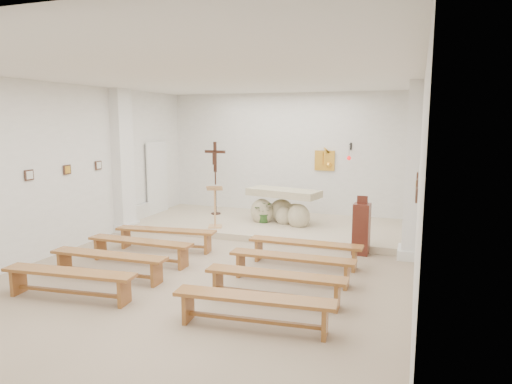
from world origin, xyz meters
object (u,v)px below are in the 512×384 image
at_px(bench_left_front, 166,234).
at_px(bench_right_second, 292,262).
at_px(donation_pedestal, 361,229).
at_px(altar, 283,209).
at_px(lectern, 215,206).
at_px(bench_right_fourth, 254,304).
at_px(crucifix_stand, 215,173).
at_px(bench_left_third, 109,260).
at_px(bench_left_second, 140,246).
at_px(bench_right_front, 305,248).
at_px(bench_right_third, 275,280).
at_px(bench_left_fourth, 69,278).

height_order(bench_left_front, bench_right_second, same).
bearing_deg(donation_pedestal, altar, 145.74).
relative_size(lectern, bench_right_second, 0.49).
bearing_deg(bench_right_fourth, crucifix_stand, 113.70).
xyz_separation_m(altar, bench_right_fourth, (1.24, -5.59, -0.17)).
distance_m(lectern, bench_right_second, 3.77).
relative_size(bench_left_third, bench_right_fourth, 0.99).
bearing_deg(bench_right_second, lectern, 134.52).
distance_m(bench_left_second, bench_right_fourth, 3.59).
relative_size(lectern, bench_right_front, 0.49).
xyz_separation_m(bench_right_second, bench_right_fourth, (0.00, -1.91, 0.00)).
height_order(donation_pedestal, bench_left_third, donation_pedestal).
relative_size(donation_pedestal, bench_right_front, 0.56).
relative_size(donation_pedestal, bench_right_fourth, 0.56).
distance_m(bench_left_second, bench_right_third, 3.18).
height_order(lectern, bench_left_third, lectern).
xyz_separation_m(altar, bench_left_fourth, (-1.80, -5.59, -0.17)).
bearing_deg(bench_right_front, bench_right_second, -89.48).
bearing_deg(donation_pedestal, bench_right_front, -127.61).
distance_m(bench_right_front, bench_left_second, 3.18).
relative_size(donation_pedestal, bench_left_third, 0.56).
height_order(altar, lectern, lectern).
bearing_deg(bench_left_third, lectern, 82.27).
height_order(donation_pedestal, bench_right_third, donation_pedestal).
distance_m(altar, bench_left_second, 4.09).
xyz_separation_m(altar, bench_left_front, (-1.80, -2.72, -0.17)).
distance_m(bench_left_front, bench_right_front, 3.03).
bearing_deg(crucifix_stand, lectern, -64.19).
xyz_separation_m(altar, bench_right_front, (1.24, -2.72, -0.17)).
relative_size(crucifix_stand, bench_right_fourth, 0.92).
bearing_deg(bench_left_fourth, bench_left_third, 84.35).
bearing_deg(crucifix_stand, bench_left_third, -85.08).
bearing_deg(crucifix_stand, bench_right_third, -55.00).
distance_m(bench_left_fourth, bench_right_fourth, 3.03).
relative_size(crucifix_stand, bench_left_fourth, 0.92).
relative_size(lectern, crucifix_stand, 0.53).
xyz_separation_m(lectern, bench_right_third, (2.66, -3.61, -0.33)).
bearing_deg(crucifix_stand, bench_left_fourth, -85.57).
distance_m(bench_left_front, bench_right_fourth, 4.18).
relative_size(altar, bench_right_third, 0.90).
relative_size(altar, bench_left_front, 0.89).
relative_size(bench_right_front, bench_left_fourth, 0.99).
distance_m(altar, bench_right_second, 3.88).
height_order(bench_right_front, bench_left_fourth, same).
bearing_deg(bench_right_second, altar, 108.02).
relative_size(bench_left_front, bench_left_fourth, 1.00).
height_order(bench_right_front, bench_left_third, same).
bearing_deg(crucifix_stand, bench_left_second, -84.37).
bearing_deg(bench_right_front, bench_left_third, -147.22).
height_order(lectern, bench_right_front, lectern).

